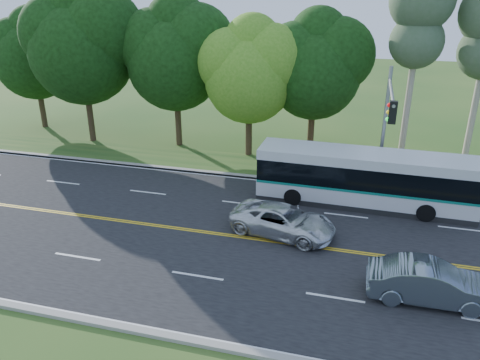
% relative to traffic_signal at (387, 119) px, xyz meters
% --- Properties ---
extents(ground, '(120.00, 120.00, 0.00)m').
position_rel_traffic_signal_xyz_m(ground, '(-6.49, -5.40, -4.67)').
color(ground, '#254F1A').
rests_on(ground, ground).
extents(road, '(60.00, 14.00, 0.02)m').
position_rel_traffic_signal_xyz_m(road, '(-6.49, -5.40, -4.66)').
color(road, black).
rests_on(road, ground).
extents(curb_north, '(60.00, 0.30, 0.15)m').
position_rel_traffic_signal_xyz_m(curb_north, '(-6.49, 1.75, -4.60)').
color(curb_north, gray).
rests_on(curb_north, ground).
extents(curb_south, '(60.00, 0.30, 0.15)m').
position_rel_traffic_signal_xyz_m(curb_south, '(-6.49, -12.55, -4.60)').
color(curb_south, gray).
rests_on(curb_south, ground).
extents(grass_verge, '(60.00, 4.00, 0.10)m').
position_rel_traffic_signal_xyz_m(grass_verge, '(-6.49, 3.60, -4.62)').
color(grass_verge, '#254F1A').
rests_on(grass_verge, ground).
extents(lane_markings, '(57.60, 13.82, 0.00)m').
position_rel_traffic_signal_xyz_m(lane_markings, '(-6.59, -5.40, -4.65)').
color(lane_markings, gold).
rests_on(lane_markings, road).
extents(tree_row, '(44.70, 9.10, 13.84)m').
position_rel_traffic_signal_xyz_m(tree_row, '(-11.65, 6.73, 2.06)').
color(tree_row, '#322316').
rests_on(tree_row, ground).
extents(bougainvillea_hedge, '(9.50, 2.25, 1.50)m').
position_rel_traffic_signal_xyz_m(bougainvillea_hedge, '(0.69, 2.75, -3.95)').
color(bougainvillea_hedge, '#940C43').
rests_on(bougainvillea_hedge, ground).
extents(traffic_signal, '(0.42, 6.10, 7.00)m').
position_rel_traffic_signal_xyz_m(traffic_signal, '(0.00, 0.00, 0.00)').
color(traffic_signal, gray).
rests_on(traffic_signal, ground).
extents(transit_bus, '(11.15, 2.64, 2.90)m').
position_rel_traffic_signal_xyz_m(transit_bus, '(-0.78, -0.32, -3.21)').
color(transit_bus, silver).
rests_on(transit_bus, road).
extents(sedan, '(4.63, 1.71, 1.51)m').
position_rel_traffic_signal_xyz_m(sedan, '(1.86, -8.14, -3.89)').
color(sedan, slate).
rests_on(sedan, road).
extents(suv, '(5.28, 3.21, 1.37)m').
position_rel_traffic_signal_xyz_m(suv, '(-4.28, -4.59, -3.97)').
color(suv, silver).
rests_on(suv, road).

